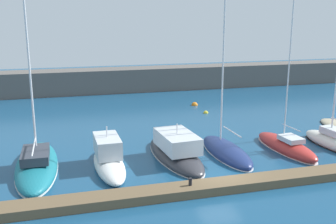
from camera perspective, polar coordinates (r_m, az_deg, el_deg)
The scene contains 12 objects.
ground_plane at distance 25.39m, azimuth 7.53°, elevation -9.63°, with size 120.00×120.00×0.00m, color navy.
dock_pier at distance 24.05m, azimuth 8.92°, elevation -10.35°, with size 35.58×1.48×0.54m, color brown.
breakwater_seawall at distance 54.28m, azimuth -5.38°, elevation 4.70°, with size 108.00×3.89×3.10m, color #5B5651.
sailboat_teal_second at distance 28.12m, azimuth -18.45°, elevation -7.06°, with size 2.80×9.77×21.45m.
motorboat_white_third at distance 27.16m, azimuth -8.60°, elevation -6.61°, with size 2.04×7.03×3.06m.
motorboat_charcoal_fourth at distance 28.49m, azimuth 1.08°, elevation -5.70°, with size 3.36×8.62×3.08m.
sailboat_navy_fifth at distance 29.66m, azimuth 8.41°, elevation -5.60°, with size 2.40×7.30×14.97m.
sailboat_red_sixth at distance 31.59m, azimuth 16.69°, elevation -4.71°, with size 2.51×7.10×11.97m.
sailboat_ivory_seventh at distance 33.65m, azimuth 22.82°, elevation -3.95°, with size 2.50×6.35×10.16m.
mooring_buoy_orange at distance 45.49m, azimuth 3.87°, elevation 0.98°, with size 0.73×0.73×0.73m, color orange.
mooring_buoy_yellow at distance 41.90m, azimuth 5.48°, elevation -0.16°, with size 0.51×0.51×0.51m, color yellow.
dock_bollard at distance 23.01m, azimuth 3.24°, elevation -10.02°, with size 0.20×0.20×0.44m, color black.
Camera 1 is at (-9.30, -21.39, 10.02)m, focal length 42.17 mm.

